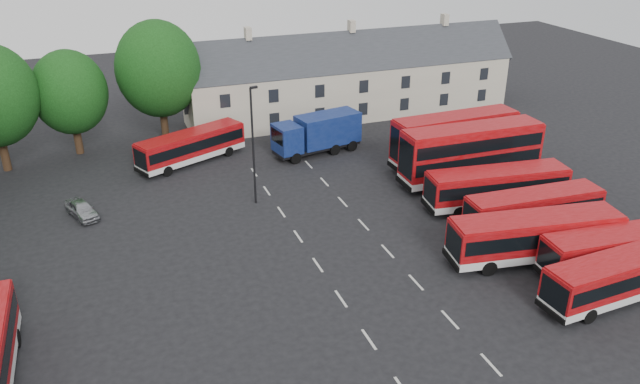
% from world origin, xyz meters
% --- Properties ---
extents(ground, '(140.00, 140.00, 0.00)m').
position_xyz_m(ground, '(0.00, 0.00, 0.00)').
color(ground, black).
rests_on(ground, ground).
extents(lane_markings, '(5.15, 33.80, 0.01)m').
position_xyz_m(lane_markings, '(2.50, 2.00, 0.01)').
color(lane_markings, beige).
rests_on(lane_markings, ground).
extents(terrace_houses, '(35.70, 7.13, 10.06)m').
position_xyz_m(terrace_houses, '(14.00, 30.00, 3.86)').
color(terrace_houses, beige).
rests_on(terrace_houses, ground).
extents(bus_row_a, '(10.36, 2.96, 2.89)m').
position_xyz_m(bus_row_a, '(15.29, -7.68, 1.74)').
color(bus_row_a, silver).
rests_on(bus_row_a, ground).
extents(bus_row_b, '(10.43, 3.20, 2.90)m').
position_xyz_m(bus_row_b, '(17.41, -5.30, 1.74)').
color(bus_row_b, silver).
rests_on(bus_row_b, ground).
extents(bus_row_c, '(11.50, 4.19, 3.18)m').
position_xyz_m(bus_row_c, '(13.38, -2.23, 1.91)').
color(bus_row_c, silver).
rests_on(bus_row_c, ground).
extents(bus_row_d, '(10.18, 2.85, 2.85)m').
position_xyz_m(bus_row_d, '(16.00, 1.30, 1.71)').
color(bus_row_d, silver).
rests_on(bus_row_d, ground).
extents(bus_row_e, '(11.12, 3.77, 3.08)m').
position_xyz_m(bus_row_e, '(15.62, 5.19, 1.85)').
color(bus_row_e, silver).
rests_on(bus_row_e, ground).
extents(bus_dd_south, '(11.93, 2.98, 4.87)m').
position_xyz_m(bus_dd_south, '(16.28, 9.91, 2.78)').
color(bus_dd_south, silver).
rests_on(bus_dd_south, ground).
extents(bus_dd_north, '(11.48, 3.06, 4.67)m').
position_xyz_m(bus_dd_north, '(16.87, 13.43, 2.66)').
color(bus_dd_north, silver).
rests_on(bus_dd_north, ground).
extents(bus_north, '(10.14, 6.23, 2.85)m').
position_xyz_m(bus_north, '(-4.58, 22.06, 1.71)').
color(bus_north, silver).
rests_on(bus_north, ground).
extents(box_truck, '(8.56, 4.07, 3.60)m').
position_xyz_m(box_truck, '(6.74, 20.30, 2.02)').
color(box_truck, black).
rests_on(box_truck, ground).
extents(silver_car, '(2.70, 3.95, 1.25)m').
position_xyz_m(silver_car, '(-14.08, 14.37, 0.62)').
color(silver_car, '#A2A5AA').
rests_on(silver_car, ground).
extents(lamppost, '(0.64, 0.34, 9.26)m').
position_xyz_m(lamppost, '(-1.38, 12.20, 4.94)').
color(lamppost, black).
rests_on(lamppost, ground).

